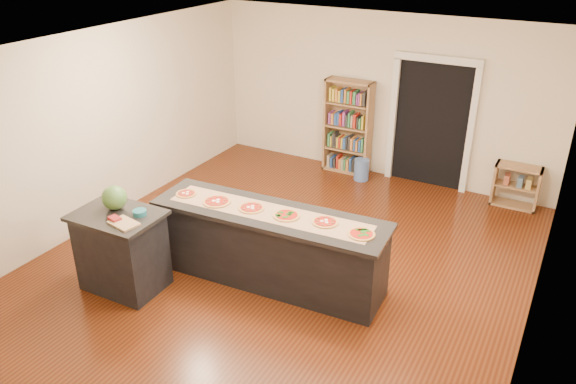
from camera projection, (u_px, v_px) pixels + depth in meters
The scene contains 18 objects.
room at pixel (280, 169), 6.77m from camera, with size 6.00×7.00×2.80m.
doorway at pixel (432, 117), 9.19m from camera, with size 1.40×0.09×2.21m.
kitchen_island at pixel (270, 247), 6.89m from camera, with size 2.93×0.79×0.97m.
side_counter at pixel (122, 250), 6.76m from camera, with size 1.02×0.75×1.01m.
bookshelf at pixel (348, 127), 9.84m from camera, with size 0.83×0.30×1.67m, color #A57C50.
low_shelf at pixel (516, 186), 8.80m from camera, with size 0.69×0.30×0.69m, color #A57C50.
waste_bin at pixel (361, 170), 9.77m from camera, with size 0.26×0.26×0.38m, color #4E6EAF.
kraft_paper at pixel (269, 212), 6.67m from camera, with size 2.54×0.46×0.00m, color tan.
watermelon at pixel (114, 198), 6.60m from camera, with size 0.29×0.29×0.29m, color #144214.
cutting_board at pixel (124, 223), 6.32m from camera, with size 0.34×0.22×0.02m, color tan.
package_red at pixel (115, 219), 6.38m from camera, with size 0.14×0.10×0.05m, color maroon.
package_teal at pixel (140, 213), 6.51m from camera, with size 0.16×0.16×0.06m, color #195966.
pizza_a at pixel (186, 194), 7.11m from camera, with size 0.27×0.27×0.02m.
pizza_b at pixel (217, 201), 6.91m from camera, with size 0.33×0.33×0.02m.
pizza_c at pixel (251, 208), 6.76m from camera, with size 0.31×0.31×0.02m.
pizza_d at pixel (286, 215), 6.58m from camera, with size 0.32×0.32×0.02m.
pizza_e at pixel (325, 222), 6.44m from camera, with size 0.30×0.30×0.02m.
pizza_f at pixel (361, 234), 6.19m from camera, with size 0.32×0.32×0.02m.
Camera 1 is at (3.08, -5.40, 4.09)m, focal length 35.00 mm.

